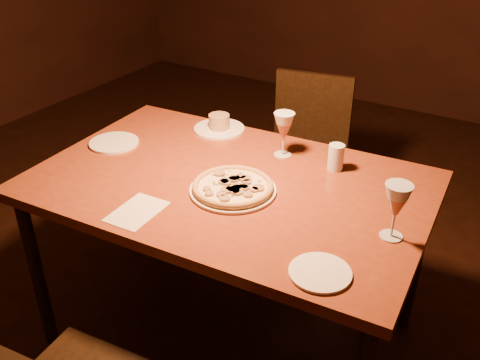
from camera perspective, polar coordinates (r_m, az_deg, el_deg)
The scene contains 10 objects.
dining_table at distance 2.16m, azimuth -1.16°, elevation -1.74°, with size 1.60×1.08×0.83m.
chair_far at distance 3.10m, azimuth 6.93°, elevation 3.40°, with size 0.52×0.52×0.92m.
pizza_plate at distance 2.04m, azimuth -0.77°, elevation -0.76°, with size 0.33×0.33×0.04m.
ramekin_saucer at distance 2.54m, azimuth -2.24°, elevation 5.87°, with size 0.24×0.24×0.08m.
wine_glass_far at distance 2.28m, azimuth 4.67°, elevation 4.85°, with size 0.09×0.09×0.20m, color #A95F46, non-canonical shape.
wine_glass_right at distance 1.81m, azimuth 16.22°, elevation -3.24°, with size 0.09×0.09×0.20m, color #A95F46, non-canonical shape.
water_tumbler at distance 2.21m, azimuth 10.20°, elevation 2.41°, with size 0.07×0.07×0.11m, color silver.
side_plate_left at distance 2.48m, azimuth -13.29°, elevation 3.89°, with size 0.22×0.22×0.01m, color white.
side_plate_near at distance 1.66m, azimuth 8.54°, elevation -9.74°, with size 0.19×0.19×0.01m, color white.
menu_card at distance 1.96m, azimuth -10.93°, elevation -3.31°, with size 0.15×0.22×0.00m, color silver.
Camera 1 is at (0.98, -1.26, 1.88)m, focal length 40.00 mm.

